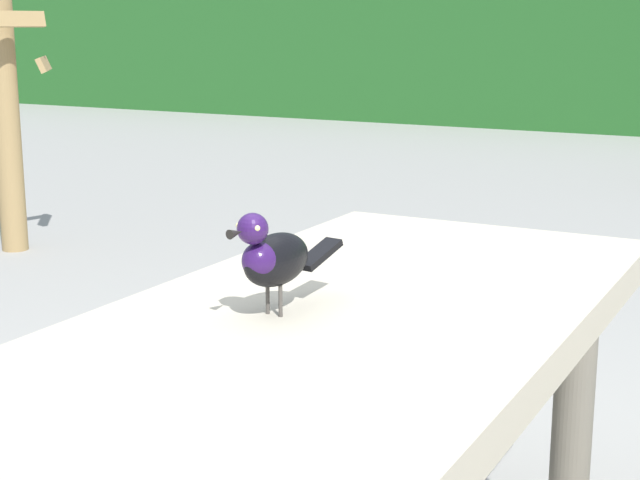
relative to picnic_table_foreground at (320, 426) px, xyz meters
The scene contains 3 objects.
picnic_table_foreground is the anchor object (origin of this frame).
bird_grackle 0.30m from the picnic_table_foreground, behind, with size 0.09×0.29×0.18m.
stalk_post_left_side 4.07m from the picnic_table_foreground, 143.79° to the left, with size 0.37×0.48×1.67m.
Camera 1 is at (1.06, -1.59, 1.22)m, focal length 54.08 mm.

